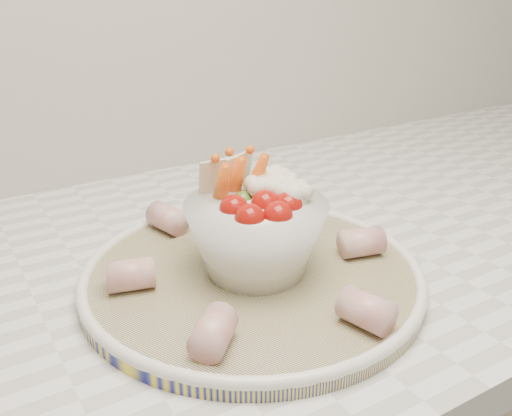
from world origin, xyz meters
TOP-DOWN VIEW (x-y plane):
  - serving_platter at (-0.02, 1.37)m, footprint 0.46×0.46m
  - veggie_bowl at (-0.02, 1.38)m, footprint 0.14×0.14m
  - cured_meat_rolls at (-0.02, 1.37)m, footprint 0.29×0.32m

SIDE VIEW (x-z plane):
  - serving_platter at x=-0.02m, z-range 0.92..0.94m
  - cured_meat_rolls at x=-0.02m, z-range 0.93..0.97m
  - veggie_bowl at x=-0.02m, z-range 0.92..1.04m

